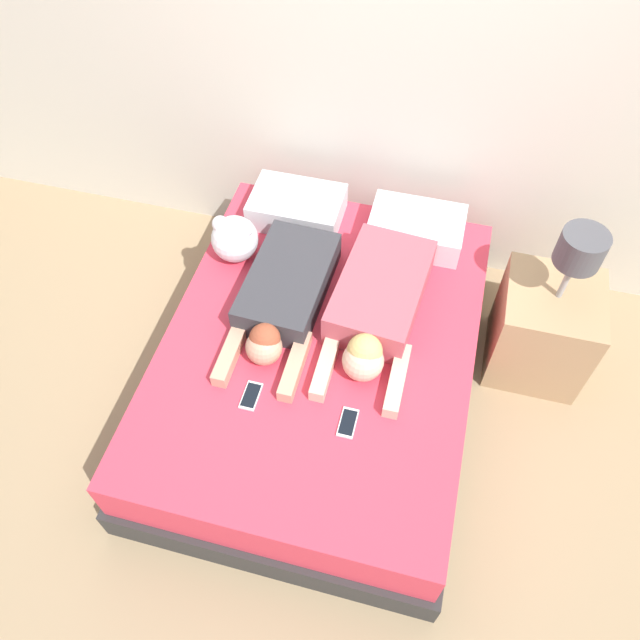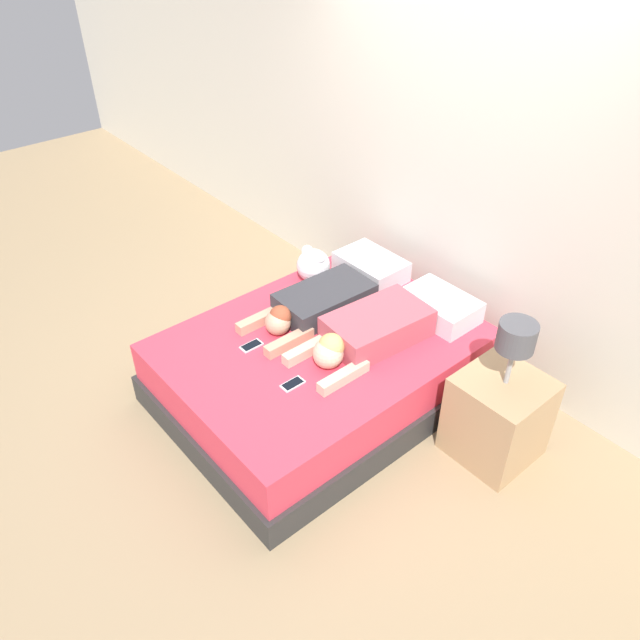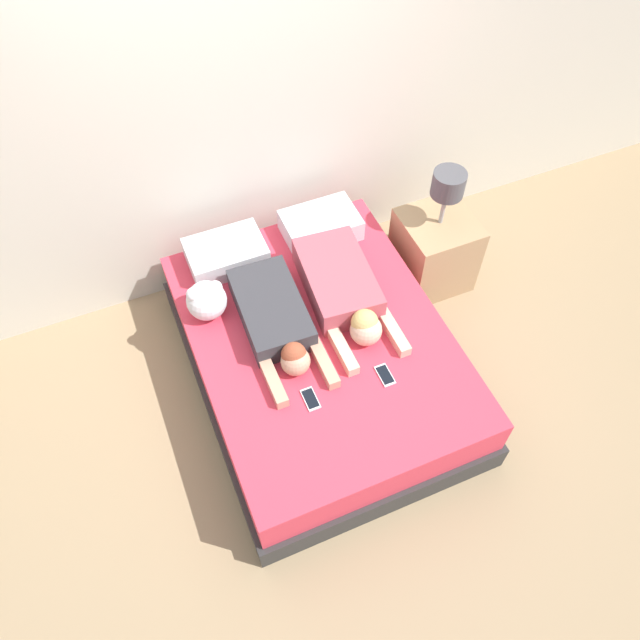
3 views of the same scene
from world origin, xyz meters
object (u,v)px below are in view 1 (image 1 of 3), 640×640
object	(u,v)px
cell_phone_left	(251,396)
nightstand	(544,326)
plush_toy	(235,238)
person_right	(377,306)
person_left	(283,297)
bed	(320,366)
pillow_head_left	(297,207)
cell_phone_right	(348,423)
pillow_head_right	(416,228)

from	to	relation	value
cell_phone_left	nightstand	distance (m)	1.59
plush_toy	person_right	bearing A→B (deg)	-16.03
plush_toy	person_left	bearing A→B (deg)	-38.91
bed	pillow_head_left	xyz separation A→B (m)	(-0.33, 0.78, 0.32)
cell_phone_right	nightstand	world-z (taller)	nightstand
person_left	cell_phone_left	world-z (taller)	person_left
bed	pillow_head_right	distance (m)	0.91
bed	person_left	world-z (taller)	person_left
cell_phone_left	cell_phone_right	bearing A→B (deg)	-2.85
pillow_head_left	cell_phone_right	world-z (taller)	pillow_head_left
pillow_head_left	pillow_head_right	world-z (taller)	same
person_right	nightstand	size ratio (longest dim) A/B	0.99
pillow_head_right	plush_toy	bearing A→B (deg)	-158.20
cell_phone_left	plush_toy	distance (m)	0.89
bed	cell_phone_left	distance (m)	0.51
pillow_head_left	person_right	world-z (taller)	person_right
pillow_head_right	person_right	distance (m)	0.60
person_right	cell_phone_right	size ratio (longest dim) A/B	6.69
person_left	person_right	world-z (taller)	person_right
person_right	nightstand	xyz separation A→B (m)	(0.85, 0.30, -0.26)
pillow_head_left	person_left	xyz separation A→B (m)	(0.11, -0.64, 0.01)
plush_toy	nightstand	size ratio (longest dim) A/B	0.26
bed	plush_toy	size ratio (longest dim) A/B	7.81
bed	pillow_head_left	distance (m)	0.91
nightstand	plush_toy	bearing A→B (deg)	-177.70
bed	person_right	bearing A→B (deg)	38.44
pillow_head_left	person_left	world-z (taller)	person_left
pillow_head_right	cell_phone_left	world-z (taller)	pillow_head_right
cell_phone_right	nightstand	size ratio (longest dim) A/B	0.15
person_right	plush_toy	bearing A→B (deg)	163.97
pillow_head_left	cell_phone_left	size ratio (longest dim) A/B	3.43
pillow_head_right	person_right	bearing A→B (deg)	-99.27
bed	cell_phone_right	size ratio (longest dim) A/B	13.86
bed	person_left	bearing A→B (deg)	147.69
bed	nightstand	bearing A→B (deg)	24.04
cell_phone_left	pillow_head_right	bearing A→B (deg)	64.55
cell_phone_right	plush_toy	xyz separation A→B (m)	(-0.80, 0.83, 0.13)
pillow_head_left	person_right	size ratio (longest dim) A/B	0.51
person_left	nightstand	bearing A→B (deg)	14.68
pillow_head_left	pillow_head_right	xyz separation A→B (m)	(0.67, 0.00, 0.00)
person_left	person_right	xyz separation A→B (m)	(0.46, 0.05, 0.01)
nightstand	pillow_head_left	bearing A→B (deg)	168.32
bed	plush_toy	bearing A→B (deg)	143.57
bed	person_right	distance (m)	0.46
person_right	pillow_head_right	bearing A→B (deg)	80.73
pillow_head_left	plush_toy	distance (m)	0.43
pillow_head_right	cell_phone_left	distance (m)	1.30
person_right	plush_toy	size ratio (longest dim) A/B	3.77
pillow_head_right	plush_toy	world-z (taller)	plush_toy
cell_phone_right	person_left	bearing A→B (deg)	129.55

